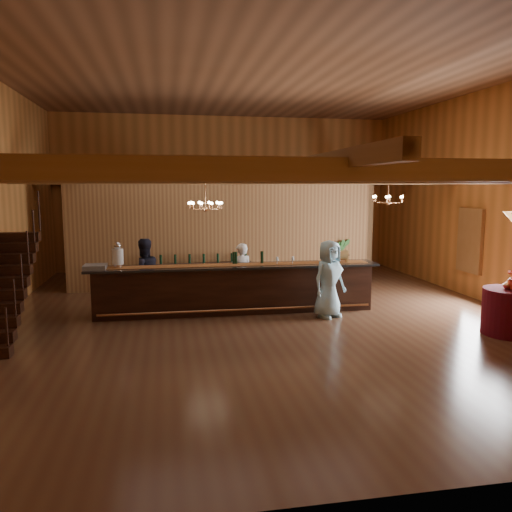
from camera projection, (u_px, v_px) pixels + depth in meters
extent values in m
plane|color=#513120|center=(263.00, 315.00, 11.71)|extent=(14.00, 14.00, 0.00)
plane|color=brown|center=(263.00, 72.00, 10.95)|extent=(14.00, 14.00, 0.00)
cube|color=#B97133|center=(226.00, 194.00, 18.15)|extent=(12.00, 0.10, 5.50)
cube|color=#B97133|center=(412.00, 214.00, 4.51)|extent=(12.00, 0.10, 5.50)
cube|color=#B97133|center=(499.00, 197.00, 12.40)|extent=(0.10, 14.00, 5.50)
cube|color=brown|center=(352.00, 170.00, 5.91)|extent=(11.90, 0.20, 0.28)
cube|color=brown|center=(297.00, 175.00, 8.34)|extent=(11.90, 0.20, 0.28)
cube|color=brown|center=(267.00, 177.00, 10.78)|extent=(11.90, 0.20, 0.28)
cube|color=brown|center=(248.00, 179.00, 13.21)|extent=(11.90, 0.20, 0.28)
cube|color=brown|center=(235.00, 180.00, 15.65)|extent=(11.90, 0.20, 0.28)
cube|color=brown|center=(226.00, 181.00, 17.89)|extent=(11.90, 0.20, 0.28)
cube|color=brown|center=(52.00, 170.00, 10.45)|extent=(0.18, 13.90, 0.22)
cube|color=brown|center=(263.00, 171.00, 11.25)|extent=(0.18, 13.90, 0.22)
cube|color=brown|center=(445.00, 172.00, 12.05)|extent=(0.18, 13.90, 0.22)
cube|color=brown|center=(88.00, 233.00, 15.07)|extent=(0.20, 0.20, 3.20)
cube|color=brown|center=(369.00, 229.00, 16.67)|extent=(0.20, 0.20, 3.20)
cube|color=olive|center=(224.00, 236.00, 14.82)|extent=(9.00, 0.18, 3.10)
cube|color=white|center=(470.00, 240.00, 13.53)|extent=(0.12, 1.05, 1.75)
cube|color=black|center=(2.00, 282.00, 10.00)|extent=(1.00, 0.28, 0.20)
cube|color=black|center=(6.00, 270.00, 10.25)|extent=(1.00, 0.28, 0.20)
cube|color=black|center=(9.00, 258.00, 10.49)|extent=(1.00, 0.28, 0.20)
cube|color=black|center=(13.00, 247.00, 10.74)|extent=(1.00, 0.28, 0.20)
cube|color=black|center=(16.00, 237.00, 10.98)|extent=(1.00, 0.28, 0.20)
cube|color=black|center=(260.00, 258.00, 17.17)|extent=(1.20, 0.60, 1.10)
cube|color=olive|center=(172.00, 262.00, 16.64)|extent=(1.00, 0.60, 1.00)
cube|color=black|center=(236.00, 290.00, 11.94)|extent=(6.58, 0.81, 1.10)
cube|color=black|center=(236.00, 266.00, 11.86)|extent=(6.91, 0.95, 0.05)
cube|color=maroon|center=(236.00, 265.00, 11.86)|extent=(6.47, 0.53, 0.01)
cylinder|color=#B3774B|center=(238.00, 310.00, 11.57)|extent=(6.35, 0.14, 0.05)
cylinder|color=silver|center=(118.00, 266.00, 11.46)|extent=(0.18, 0.18, 0.08)
cylinder|color=silver|center=(118.00, 257.00, 11.43)|extent=(0.26, 0.26, 0.36)
sphere|color=silver|center=(117.00, 246.00, 11.40)|extent=(0.18, 0.18, 0.18)
cube|color=gray|center=(95.00, 267.00, 11.27)|extent=(0.50, 0.50, 0.10)
cube|color=olive|center=(336.00, 257.00, 12.19)|extent=(0.06, 0.06, 0.30)
cube|color=olive|center=(347.00, 256.00, 12.24)|extent=(0.06, 0.06, 0.30)
cylinder|color=olive|center=(342.00, 255.00, 12.21)|extent=(0.24, 0.24, 0.24)
cylinder|color=black|center=(234.00, 258.00, 11.96)|extent=(0.07, 0.07, 0.30)
cylinder|color=black|center=(236.00, 258.00, 11.97)|extent=(0.07, 0.07, 0.30)
cylinder|color=black|center=(262.00, 257.00, 12.08)|extent=(0.07, 0.07, 0.30)
cube|color=black|center=(204.00, 277.00, 14.46)|extent=(2.87, 0.64, 0.80)
cylinder|color=#530715|center=(510.00, 312.00, 10.16)|extent=(1.09, 1.09, 0.94)
cylinder|color=#B3774B|center=(205.00, 194.00, 11.85)|extent=(0.02, 0.02, 0.74)
sphere|color=#B3774B|center=(205.00, 209.00, 11.90)|extent=(0.12, 0.12, 0.12)
torus|color=#B3774B|center=(205.00, 205.00, 11.89)|extent=(0.80, 0.80, 0.04)
cylinder|color=#B3774B|center=(388.00, 191.00, 12.32)|extent=(0.02, 0.02, 0.60)
sphere|color=#B3774B|center=(388.00, 203.00, 12.36)|extent=(0.12, 0.12, 0.12)
torus|color=#B3774B|center=(388.00, 199.00, 12.35)|extent=(0.80, 0.80, 0.04)
imported|color=white|center=(241.00, 274.00, 12.61)|extent=(0.64, 0.49, 1.59)
imported|color=black|center=(144.00, 274.00, 12.13)|extent=(1.03, 0.92, 1.76)
imported|color=#A1D3E5|center=(329.00, 279.00, 11.46)|extent=(1.04, 0.90, 1.79)
imported|color=#2F662A|center=(339.00, 261.00, 15.63)|extent=(0.87, 0.76, 1.39)
imported|color=#B3774B|center=(508.00, 282.00, 10.08)|extent=(0.19, 0.19, 0.31)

